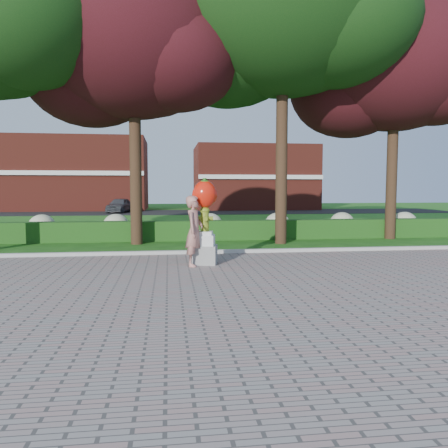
% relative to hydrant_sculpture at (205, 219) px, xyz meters
% --- Properties ---
extents(ground, '(100.00, 100.00, 0.00)m').
position_rel_hydrant_sculpture_xyz_m(ground, '(-0.20, -1.08, -1.29)').
color(ground, '#1D5515').
rests_on(ground, ground).
extents(walkway, '(40.00, 14.00, 0.04)m').
position_rel_hydrant_sculpture_xyz_m(walkway, '(-0.20, -5.08, -1.27)').
color(walkway, gray).
rests_on(walkway, ground).
extents(curb, '(40.00, 0.18, 0.15)m').
position_rel_hydrant_sculpture_xyz_m(curb, '(-0.20, 1.92, -1.21)').
color(curb, '#ADADA5').
rests_on(curb, ground).
extents(lawn_hedge, '(24.00, 0.70, 0.80)m').
position_rel_hydrant_sculpture_xyz_m(lawn_hedge, '(-0.20, 5.92, -0.89)').
color(lawn_hedge, '#1C4513').
rests_on(lawn_hedge, ground).
extents(hydrangea_row, '(20.10, 1.10, 0.99)m').
position_rel_hydrant_sculpture_xyz_m(hydrangea_row, '(0.37, 6.92, -0.74)').
color(hydrangea_row, '#B4BC90').
rests_on(hydrangea_row, ground).
extents(street, '(50.00, 8.00, 0.02)m').
position_rel_hydrant_sculpture_xyz_m(street, '(-0.20, 26.92, -1.28)').
color(street, black).
rests_on(street, ground).
extents(building_left, '(14.00, 8.00, 7.00)m').
position_rel_hydrant_sculpture_xyz_m(building_left, '(-10.20, 32.92, 2.21)').
color(building_left, maroon).
rests_on(building_left, ground).
extents(building_right, '(12.00, 8.00, 6.40)m').
position_rel_hydrant_sculpture_xyz_m(building_right, '(7.80, 32.92, 1.91)').
color(building_right, maroon).
rests_on(building_right, ground).
extents(tree_mid_left, '(8.25, 7.04, 10.69)m').
position_rel_hydrant_sculpture_xyz_m(tree_mid_left, '(-2.30, 5.00, 6.01)').
color(tree_mid_left, black).
rests_on(tree_mid_left, ground).
extents(tree_mid_right, '(9.75, 8.32, 12.64)m').
position_rel_hydrant_sculpture_xyz_m(tree_mid_right, '(3.18, 4.52, 7.34)').
color(tree_mid_right, black).
rests_on(tree_mid_right, ground).
extents(tree_far_right, '(7.88, 6.72, 10.21)m').
position_rel_hydrant_sculpture_xyz_m(tree_far_right, '(8.20, 5.50, 5.68)').
color(tree_far_right, black).
rests_on(tree_far_right, ground).
extents(hydrant_sculpture, '(0.76, 0.76, 2.36)m').
position_rel_hydrant_sculpture_xyz_m(hydrant_sculpture, '(0.00, 0.00, 0.00)').
color(hydrant_sculpture, gray).
rests_on(hydrant_sculpture, walkway).
extents(woman, '(0.67, 0.80, 1.89)m').
position_rel_hydrant_sculpture_xyz_m(woman, '(-0.31, -0.29, -0.30)').
color(woman, '#B17265').
rests_on(woman, walkway).
extents(parked_car, '(2.31, 4.03, 1.29)m').
position_rel_hydrant_sculpture_xyz_m(parked_car, '(-5.21, 26.88, -0.62)').
color(parked_car, '#44484D').
rests_on(parked_car, street).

